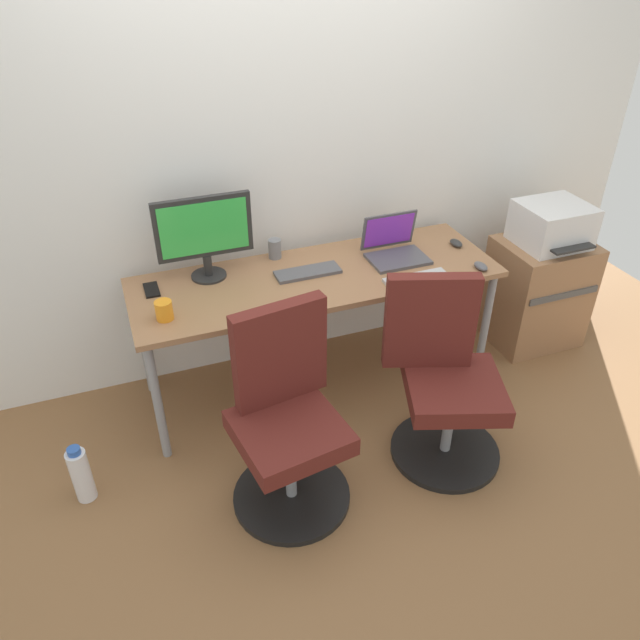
% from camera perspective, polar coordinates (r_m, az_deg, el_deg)
% --- Properties ---
extents(ground_plane, '(5.28, 5.28, 0.00)m').
position_cam_1_polar(ground_plane, '(3.57, -0.28, -5.77)').
color(ground_plane, brown).
extents(back_wall, '(4.40, 0.04, 2.60)m').
position_cam_1_polar(back_wall, '(3.28, -2.90, 16.50)').
color(back_wall, white).
rests_on(back_wall, ground).
extents(desk, '(1.90, 0.64, 0.71)m').
position_cam_1_polar(desk, '(3.19, -0.32, 3.29)').
color(desk, '#996B47').
rests_on(desk, ground).
extents(office_chair_left, '(0.54, 0.54, 0.94)m').
position_cam_1_polar(office_chair_left, '(2.70, -3.11, -9.37)').
color(office_chair_left, black).
rests_on(office_chair_left, ground).
extents(office_chair_right, '(0.56, 0.56, 0.94)m').
position_cam_1_polar(office_chair_right, '(2.96, 11.45, -5.60)').
color(office_chair_right, black).
rests_on(office_chair_right, ground).
extents(side_cabinet, '(0.52, 0.44, 0.66)m').
position_cam_1_polar(side_cabinet, '(3.98, 19.53, 2.47)').
color(side_cabinet, '#996B47').
rests_on(side_cabinet, ground).
extents(printer, '(0.38, 0.40, 0.24)m').
position_cam_1_polar(printer, '(3.78, 20.81, 8.31)').
color(printer, silver).
rests_on(printer, side_cabinet).
extents(water_bottle_on_floor, '(0.09, 0.09, 0.31)m').
position_cam_1_polar(water_bottle_on_floor, '(3.05, -21.36, -13.25)').
color(water_bottle_on_floor, white).
rests_on(water_bottle_on_floor, ground).
extents(desktop_monitor, '(0.48, 0.18, 0.43)m').
position_cam_1_polar(desktop_monitor, '(3.09, -10.75, 8.04)').
color(desktop_monitor, '#262626').
rests_on(desktop_monitor, desk).
extents(open_laptop, '(0.31, 0.26, 0.23)m').
position_cam_1_polar(open_laptop, '(3.34, 6.92, 6.75)').
color(open_laptop, '#4C4C51').
rests_on(open_laptop, desk).
extents(keyboard_by_monitor, '(0.34, 0.12, 0.02)m').
position_cam_1_polar(keyboard_by_monitor, '(3.17, -1.15, 4.47)').
color(keyboard_by_monitor, '#515156').
rests_on(keyboard_by_monitor, desk).
extents(keyboard_by_laptop, '(0.34, 0.12, 0.02)m').
position_cam_1_polar(keyboard_by_laptop, '(3.14, 9.06, 3.74)').
color(keyboard_by_laptop, '#B7B7B7').
rests_on(keyboard_by_laptop, desk).
extents(mouse_by_monitor, '(0.06, 0.10, 0.03)m').
position_cam_1_polar(mouse_by_monitor, '(3.53, 12.56, 7.01)').
color(mouse_by_monitor, '#2D2D2D').
rests_on(mouse_by_monitor, desk).
extents(mouse_by_laptop, '(0.06, 0.10, 0.03)m').
position_cam_1_polar(mouse_by_laptop, '(3.32, 14.75, 4.87)').
color(mouse_by_laptop, '#515156').
rests_on(mouse_by_laptop, desk).
extents(coffee_mug, '(0.08, 0.08, 0.09)m').
position_cam_1_polar(coffee_mug, '(2.88, -14.32, 0.88)').
color(coffee_mug, orange).
rests_on(coffee_mug, desk).
extents(pen_cup, '(0.07, 0.07, 0.10)m').
position_cam_1_polar(pen_cup, '(3.32, -4.24, 6.64)').
color(pen_cup, slate).
rests_on(pen_cup, desk).
extents(phone_near_laptop, '(0.07, 0.14, 0.01)m').
position_cam_1_polar(phone_near_laptop, '(3.14, -15.41, 2.73)').
color(phone_near_laptop, black).
rests_on(phone_near_laptop, desk).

